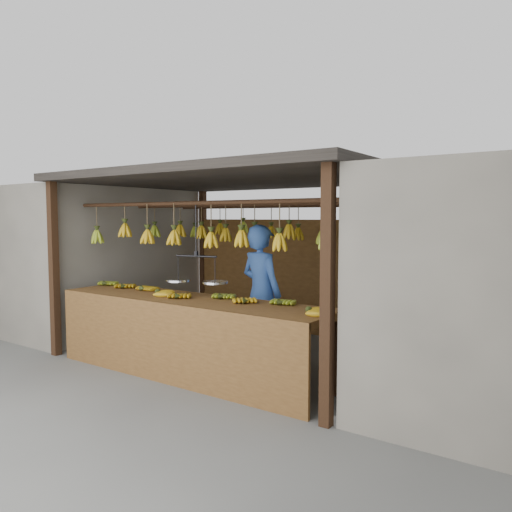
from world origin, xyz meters
The scene contains 8 objects.
ground centered at (0.00, 0.00, 0.00)m, with size 80.00×80.00×0.00m, color #5B5B57.
stall centered at (0.00, 0.33, 1.97)m, with size 4.30×3.30×2.40m.
neighbor_left centered at (-3.60, 0.00, 1.15)m, with size 3.00×3.00×2.30m, color slate.
counter centered at (0.04, -1.23, 0.71)m, with size 3.58×0.82×0.96m.
hanging_bananas centered at (0.00, -0.01, 1.61)m, with size 3.64×2.26×0.39m.
balance_scale centered at (0.05, -1.00, 1.13)m, with size 0.76×0.39×0.93m.
vendor centered at (0.41, -0.17, 0.87)m, with size 0.64×0.42×1.74m, color #3359A5.
bag_bundles centered at (1.94, 1.35, 0.97)m, with size 0.08×0.26×1.24m.
Camera 1 is at (3.92, -5.36, 1.84)m, focal length 35.00 mm.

